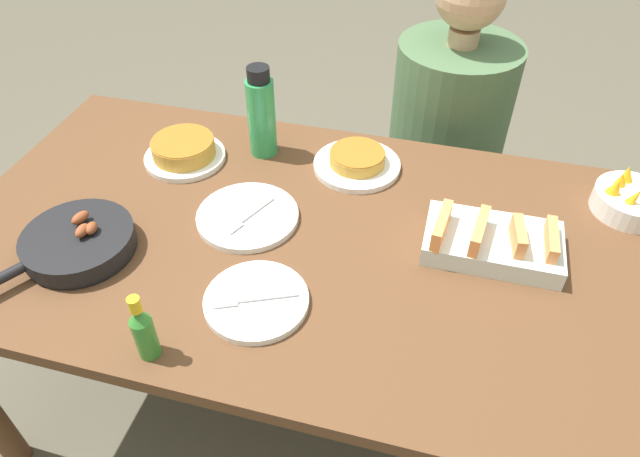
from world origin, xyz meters
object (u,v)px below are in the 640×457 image
object	(u,v)px
frittata_plate_side	(357,161)
hot_sauce_bottle	(143,331)
empty_plate_near_front	(256,301)
frittata_plate_center	(184,151)
empty_plate_far_left	(248,216)
skillet	(77,243)
water_bottle	(261,114)
melon_tray	(492,242)
fruit_bowl_mango	(632,199)
person_figure	(441,167)

from	to	relation	value
frittata_plate_side	hot_sauce_bottle	distance (m)	0.74
empty_plate_near_front	frittata_plate_center	bearing A→B (deg)	129.71
empty_plate_far_left	hot_sauce_bottle	xyz separation A→B (m)	(-0.05, -0.42, 0.06)
skillet	frittata_plate_center	world-z (taller)	skillet
water_bottle	empty_plate_far_left	bearing A→B (deg)	-79.03
melon_tray	empty_plate_far_left	world-z (taller)	melon_tray
empty_plate_far_left	water_bottle	size ratio (longest dim) A/B	0.97
skillet	fruit_bowl_mango	distance (m)	1.33
empty_plate_near_front	person_figure	size ratio (longest dim) A/B	0.19
skillet	frittata_plate_side	distance (m)	0.73
frittata_plate_center	empty_plate_near_front	xyz separation A→B (m)	(0.36, -0.44, -0.02)
empty_plate_far_left	fruit_bowl_mango	xyz separation A→B (m)	(0.90, 0.27, 0.03)
fruit_bowl_mango	water_bottle	bearing A→B (deg)	179.49
empty_plate_far_left	person_figure	size ratio (longest dim) A/B	0.21
frittata_plate_side	empty_plate_near_front	xyz separation A→B (m)	(-0.10, -0.52, -0.01)
skillet	hot_sauce_bottle	xyz separation A→B (m)	(0.29, -0.21, 0.04)
skillet	person_figure	size ratio (longest dim) A/B	0.32
skillet	empty_plate_far_left	xyz separation A→B (m)	(0.33, 0.21, -0.02)
empty_plate_far_left	fruit_bowl_mango	world-z (taller)	fruit_bowl_mango
frittata_plate_center	water_bottle	xyz separation A→B (m)	(0.20, 0.09, 0.09)
frittata_plate_side	hot_sauce_bottle	bearing A→B (deg)	-110.55
frittata_plate_center	hot_sauce_bottle	distance (m)	0.65
frittata_plate_side	water_bottle	distance (m)	0.29
hot_sauce_bottle	person_figure	bearing A→B (deg)	66.84
hot_sauce_bottle	person_figure	world-z (taller)	person_figure
melon_tray	fruit_bowl_mango	xyz separation A→B (m)	(0.33, 0.24, 0.00)
skillet	fruit_bowl_mango	bearing A→B (deg)	142.21
skillet	empty_plate_far_left	size ratio (longest dim) A/B	1.51
skillet	empty_plate_far_left	distance (m)	0.39
empty_plate_far_left	skillet	bearing A→B (deg)	-148.27
empty_plate_far_left	water_bottle	distance (m)	0.31
frittata_plate_side	water_bottle	world-z (taller)	water_bottle
frittata_plate_center	empty_plate_near_front	distance (m)	0.57
water_bottle	person_figure	world-z (taller)	person_figure
skillet	empty_plate_near_front	size ratio (longest dim) A/B	1.71
person_figure	melon_tray	bearing A→B (deg)	-77.82
melon_tray	empty_plate_far_left	size ratio (longest dim) A/B	1.23
frittata_plate_center	person_figure	bearing A→B (deg)	36.72
empty_plate_near_front	person_figure	world-z (taller)	person_figure
water_bottle	hot_sauce_bottle	distance (m)	0.70
water_bottle	person_figure	bearing A→B (deg)	40.70
melon_tray	skillet	xyz separation A→B (m)	(-0.91, -0.24, -0.01)
melon_tray	empty_plate_near_front	world-z (taller)	melon_tray
empty_plate_near_front	frittata_plate_side	bearing A→B (deg)	78.89
empty_plate_far_left	frittata_plate_center	bearing A→B (deg)	143.10
hot_sauce_bottle	fruit_bowl_mango	bearing A→B (deg)	36.14
empty_plate_near_front	fruit_bowl_mango	bearing A→B (deg)	33.44
melon_tray	skillet	bearing A→B (deg)	-165.16
skillet	water_bottle	distance (m)	0.57
skillet	water_bottle	size ratio (longest dim) A/B	1.47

